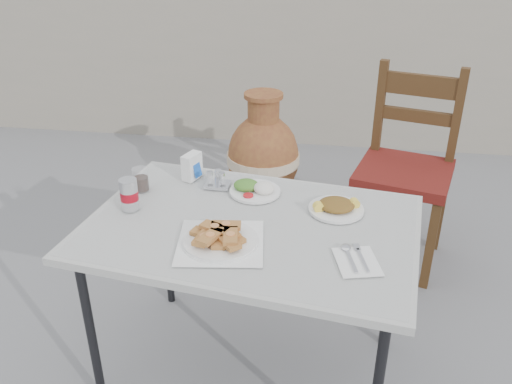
# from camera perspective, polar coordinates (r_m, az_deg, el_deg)

# --- Properties ---
(ground) EXTENTS (80.00, 80.00, 0.00)m
(ground) POSITION_cam_1_polar(r_m,az_deg,el_deg) (2.33, 1.43, -17.65)
(ground) COLOR slate
(ground) RESTS_ON ground
(cafe_table) EXTENTS (1.23, 0.92, 0.69)m
(cafe_table) POSITION_cam_1_polar(r_m,az_deg,el_deg) (1.91, -0.55, -4.54)
(cafe_table) COLOR black
(cafe_table) RESTS_ON ground
(pide_plate) EXTENTS (0.31, 0.31, 0.06)m
(pide_plate) POSITION_cam_1_polar(r_m,az_deg,el_deg) (1.77, -3.77, -4.65)
(pide_plate) COLOR white
(pide_plate) RESTS_ON cafe_table
(salad_rice_plate) EXTENTS (0.20, 0.20, 0.05)m
(salad_rice_plate) POSITION_cam_1_polar(r_m,az_deg,el_deg) (2.07, -0.16, 0.38)
(salad_rice_plate) COLOR white
(salad_rice_plate) RESTS_ON cafe_table
(salad_chopped_plate) EXTENTS (0.20, 0.20, 0.04)m
(salad_chopped_plate) POSITION_cam_1_polar(r_m,az_deg,el_deg) (1.97, 8.45, -1.52)
(salad_chopped_plate) COLOR white
(salad_chopped_plate) RESTS_ON cafe_table
(soda_can) EXTENTS (0.07, 0.07, 0.12)m
(soda_can) POSITION_cam_1_polar(r_m,az_deg,el_deg) (2.00, -13.21, -0.23)
(soda_can) COLOR silver
(soda_can) RESTS_ON cafe_table
(cola_glass) EXTENTS (0.06, 0.06, 0.09)m
(cola_glass) POSITION_cam_1_polar(r_m,az_deg,el_deg) (2.13, -12.01, 1.19)
(cola_glass) COLOR white
(cola_glass) RESTS_ON cafe_table
(napkin_holder) EXTENTS (0.08, 0.10, 0.11)m
(napkin_holder) POSITION_cam_1_polar(r_m,az_deg,el_deg) (2.19, -6.76, 2.71)
(napkin_holder) COLOR white
(napkin_holder) RESTS_ON cafe_table
(condiment_caddy) EXTENTS (0.10, 0.08, 0.07)m
(condiment_caddy) POSITION_cam_1_polar(r_m,az_deg,el_deg) (2.12, -4.10, 1.17)
(condiment_caddy) COLOR silver
(condiment_caddy) RESTS_ON cafe_table
(cutlery_napkin) EXTENTS (0.16, 0.19, 0.01)m
(cutlery_napkin) POSITION_cam_1_polar(r_m,az_deg,el_deg) (1.72, 10.41, -6.93)
(cutlery_napkin) COLOR white
(cutlery_napkin) RESTS_ON cafe_table
(chair) EXTENTS (0.54, 0.54, 1.00)m
(chair) POSITION_cam_1_polar(r_m,az_deg,el_deg) (2.81, 15.53, 2.58)
(chair) COLOR #39220F
(chair) RESTS_ON ground
(terracotta_urn) EXTENTS (0.43, 0.43, 0.75)m
(terracotta_urn) POSITION_cam_1_polar(r_m,az_deg,el_deg) (3.21, 0.76, 3.51)
(terracotta_urn) COLOR brown
(terracotta_urn) RESTS_ON ground
(back_wall) EXTENTS (6.00, 0.25, 1.20)m
(back_wall) POSITION_cam_1_polar(r_m,az_deg,el_deg) (4.27, 5.84, 13.14)
(back_wall) COLOR gray
(back_wall) RESTS_ON ground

